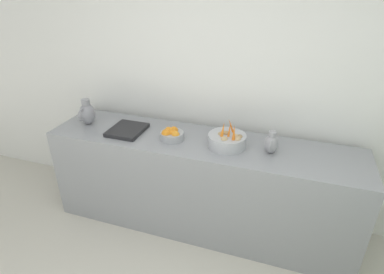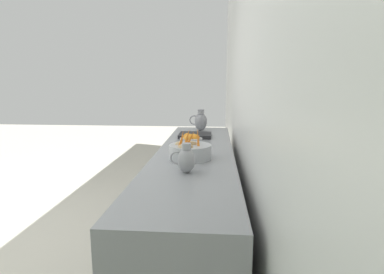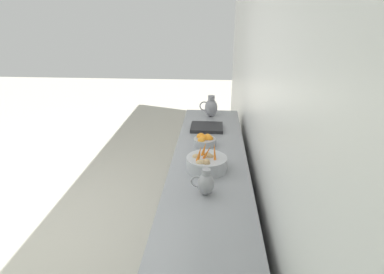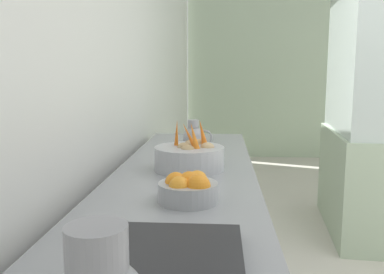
% 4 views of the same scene
% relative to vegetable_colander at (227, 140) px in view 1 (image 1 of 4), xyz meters
% --- Properties ---
extents(tile_wall_left, '(0.10, 9.10, 3.00)m').
position_rel_vegetable_colander_xyz_m(tile_wall_left, '(-0.45, 0.26, 0.51)').
color(tile_wall_left, white).
rests_on(tile_wall_left, ground_plane).
extents(prep_counter, '(0.64, 2.80, 0.93)m').
position_rel_vegetable_colander_xyz_m(prep_counter, '(-0.02, -0.24, -0.53)').
color(prep_counter, gray).
rests_on(prep_counter, ground_plane).
extents(vegetable_colander, '(0.32, 0.32, 0.24)m').
position_rel_vegetable_colander_xyz_m(vegetable_colander, '(0.00, 0.00, 0.00)').
color(vegetable_colander, '#ADAFB5').
rests_on(vegetable_colander, prep_counter).
extents(orange_bowl, '(0.21, 0.21, 0.11)m').
position_rel_vegetable_colander_xyz_m(orange_bowl, '(0.03, -0.49, -0.01)').
color(orange_bowl, '#9EA0A5').
rests_on(orange_bowl, prep_counter).
extents(metal_pitcher_tall, '(0.21, 0.15, 0.25)m').
position_rel_vegetable_colander_xyz_m(metal_pitcher_tall, '(-0.01, -1.39, 0.05)').
color(metal_pitcher_tall, gray).
rests_on(metal_pitcher_tall, prep_counter).
extents(metal_pitcher_short, '(0.16, 0.11, 0.19)m').
position_rel_vegetable_colander_xyz_m(metal_pitcher_short, '(-0.01, 0.36, 0.03)').
color(metal_pitcher_short, '#939399').
rests_on(metal_pitcher_short, prep_counter).
extents(counter_sink_basin, '(0.34, 0.30, 0.04)m').
position_rel_vegetable_colander_xyz_m(counter_sink_basin, '(0.02, -0.94, -0.04)').
color(counter_sink_basin, '#232326').
rests_on(counter_sink_basin, prep_counter).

